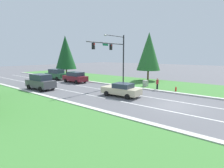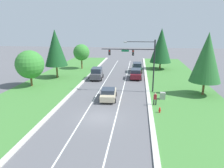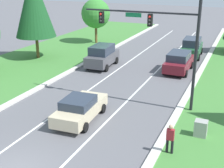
{
  "view_description": "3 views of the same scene",
  "coord_description": "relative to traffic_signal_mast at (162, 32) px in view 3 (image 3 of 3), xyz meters",
  "views": [
    {
      "loc": [
        -16.2,
        -5.51,
        4.74
      ],
      "look_at": [
        0.93,
        8.29,
        1.15
      ],
      "focal_mm": 28.0,
      "sensor_mm": 36.0,
      "label": 1
    },
    {
      "loc": [
        4.05,
        -21.83,
        9.76
      ],
      "look_at": [
        0.13,
        10.46,
        1.05
      ],
      "focal_mm": 35.0,
      "sensor_mm": 36.0,
      "label": 2
    },
    {
      "loc": [
        9.12,
        -9.43,
        8.87
      ],
      "look_at": [
        1.13,
        9.05,
        1.63
      ],
      "focal_mm": 50.0,
      "sensor_mm": 36.0,
      "label": 3
    }
  ],
  "objects": [
    {
      "name": "burgundy_suv",
      "position": [
        -0.44,
        8.54,
        -4.26
      ],
      "size": [
        2.19,
        4.75,
        1.87
      ],
      "rotation": [
        0.0,
        0.0,
        0.0
      ],
      "color": "maroon",
      "rests_on": "ground_plane"
    },
    {
      "name": "conifer_mid_left_tree",
      "position": [
        -15.49,
        7.28,
        0.55
      ],
      "size": [
        4.21,
        4.21,
        9.15
      ],
      "color": "brown",
      "rests_on": "ground_plane"
    },
    {
      "name": "oak_near_left_tree",
      "position": [
        -13.05,
        16.67,
        -1.38
      ],
      "size": [
        3.7,
        3.7,
        5.71
      ],
      "color": "brown",
      "rests_on": "ground_plane"
    },
    {
      "name": "forest_suv",
      "position": [
        -0.29,
        14.61,
        -4.16
      ],
      "size": [
        2.31,
        4.96,
        2.08
      ],
      "rotation": [
        0.0,
        0.0,
        0.05
      ],
      "color": "#235633",
      "rests_on": "ground_plane"
    },
    {
      "name": "graphite_suv",
      "position": [
        -7.72,
        7.18,
        -4.13
      ],
      "size": [
        2.37,
        4.73,
        2.16
      ],
      "rotation": [
        0.0,
        0.0,
        0.06
      ],
      "color": "#4C4C51",
      "rests_on": "ground_plane"
    },
    {
      "name": "champagne_sedan",
      "position": [
        -3.96,
        -4.14,
        -4.43
      ],
      "size": [
        2.32,
        4.73,
        1.56
      ],
      "rotation": [
        0.0,
        0.0,
        0.06
      ],
      "color": "beige",
      "rests_on": "ground_plane"
    },
    {
      "name": "utility_cabinet",
      "position": [
        3.37,
        -3.37,
        -4.72
      ],
      "size": [
        0.7,
        0.6,
        1.01
      ],
      "color": "#9E9E99",
      "rests_on": "ground_plane"
    },
    {
      "name": "traffic_signal_mast",
      "position": [
        0.0,
        0.0,
        0.0
      ],
      "size": [
        7.86,
        0.41,
        7.83
      ],
      "color": "black",
      "rests_on": "ground_plane"
    },
    {
      "name": "pedestrian",
      "position": [
        2.18,
        -5.82,
        -4.29
      ],
      "size": [
        0.4,
        0.22,
        1.69
      ],
      "rotation": [
        0.0,
        0.0,
        3.15
      ],
      "color": "black",
      "rests_on": "ground_plane"
    }
  ]
}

